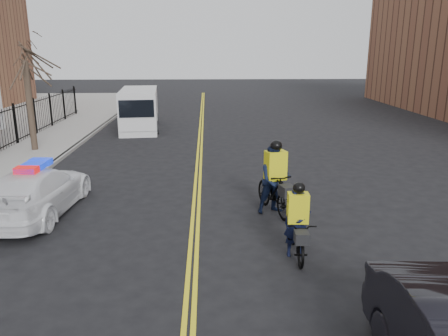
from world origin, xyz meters
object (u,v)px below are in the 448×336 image
police_cruiser (37,191)px  cyclist_near (297,231)px  cargo_van (139,110)px  cyclist_far (275,185)px

police_cruiser → cyclist_near: size_ratio=2.61×
cargo_van → cyclist_far: (5.91, -13.90, -0.29)m
cargo_van → police_cruiser: bearing=-99.5°
cyclist_near → cyclist_far: bearing=94.9°
cargo_van → cyclist_near: cargo_van is taller
cargo_van → cyclist_far: size_ratio=2.59×
cargo_van → cyclist_far: 15.11m
cyclist_near → police_cruiser: bearing=160.0°
police_cruiser → cargo_van: cargo_van is taller
cyclist_far → cargo_van: bearing=96.1°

